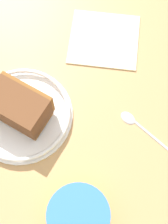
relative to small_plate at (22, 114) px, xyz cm
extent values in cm
cube|color=tan|center=(8.52, 0.58, -1.91)|extent=(139.63, 139.63, 2.07)
cylinder|color=white|center=(0.00, 0.00, -0.38)|extent=(18.50, 18.50, 0.98)
torus|color=white|center=(0.00, 0.00, 0.51)|extent=(17.82, 17.82, 0.80)
cube|color=brown|center=(0.00, 0.00, 0.41)|extent=(11.63, 9.89, 0.60)
cube|color=brown|center=(0.00, 0.00, 3.34)|extent=(11.63, 9.89, 5.27)
cube|color=brown|center=(1.50, 2.96, 3.34)|extent=(9.18, 5.05, 5.27)
cylinder|color=#3372BF|center=(11.49, -17.28, 3.50)|extent=(9.03, 9.03, 8.76)
cylinder|color=yellow|center=(11.49, -17.28, 1.42)|extent=(9.21, 9.21, 4.02)
cylinder|color=brown|center=(11.49, -17.28, 6.28)|extent=(7.95, 7.95, 0.40)
ellipsoid|color=silver|center=(19.33, 0.95, -0.47)|extent=(3.59, 3.45, 0.80)
cylinder|color=silver|center=(24.44, -3.28, -0.62)|extent=(8.23, 6.93, 0.50)
cube|color=beige|center=(14.38, 17.11, -0.57)|extent=(14.51, 13.62, 0.60)
camera|label=1|loc=(12.43, -19.84, 54.95)|focal=52.10mm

